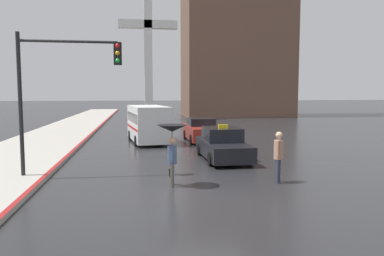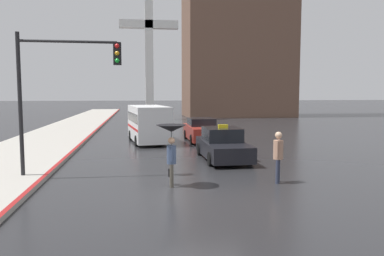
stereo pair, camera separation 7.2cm
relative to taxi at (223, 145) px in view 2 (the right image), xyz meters
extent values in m
plane|color=#262628|center=(-1.85, -5.94, -0.67)|extent=(300.00, 300.00, 0.00)
cube|color=maroon|center=(-7.20, -5.94, -0.59)|extent=(0.16, 120.00, 0.15)
cube|color=black|center=(0.00, -0.06, -0.16)|extent=(1.80, 4.59, 0.69)
cube|color=black|center=(0.00, 0.17, 0.49)|extent=(1.58, 2.07, 0.62)
cylinder|color=black|center=(0.86, -1.48, -0.37)|extent=(0.20, 0.60, 0.60)
cylinder|color=black|center=(-0.85, -1.48, -0.37)|extent=(0.20, 0.60, 0.60)
cylinder|color=black|center=(0.86, 1.36, -0.37)|extent=(0.20, 0.60, 0.60)
cylinder|color=black|center=(-0.85, 1.36, -0.37)|extent=(0.20, 0.60, 0.60)
cube|color=yellow|center=(0.00, -0.06, 0.89)|extent=(0.44, 0.16, 0.16)
cube|color=#A52D23|center=(0.19, 6.70, -0.09)|extent=(1.80, 4.65, 0.82)
cube|color=black|center=(0.19, 6.93, 0.56)|extent=(1.58, 2.09, 0.49)
cylinder|color=black|center=(1.04, 5.26, -0.37)|extent=(0.20, 0.60, 0.60)
cylinder|color=black|center=(-0.67, 5.26, -0.37)|extent=(0.20, 0.60, 0.60)
cylinder|color=black|center=(1.04, 8.14, -0.37)|extent=(0.20, 0.60, 0.60)
cylinder|color=black|center=(-0.67, 8.14, -0.37)|extent=(0.20, 0.60, 0.60)
cube|color=white|center=(-3.21, 6.61, 0.55)|extent=(2.65, 5.29, 2.11)
cube|color=black|center=(-3.21, 6.61, 0.93)|extent=(2.62, 4.89, 0.55)
cube|color=red|center=(-3.21, 6.61, 0.29)|extent=(2.65, 5.09, 0.14)
cylinder|color=black|center=(-2.07, 5.22, -0.35)|extent=(0.28, 0.65, 0.63)
cylinder|color=black|center=(-3.95, 4.97, -0.35)|extent=(0.28, 0.65, 0.63)
cylinder|color=black|center=(-2.47, 8.24, -0.35)|extent=(0.28, 0.65, 0.63)
cylinder|color=black|center=(-4.35, 7.99, -0.35)|extent=(0.28, 0.65, 0.63)
cylinder|color=#4C473D|center=(-2.82, -4.85, -0.29)|extent=(0.13, 0.13, 0.76)
cylinder|color=#4C473D|center=(-2.81, -4.63, -0.29)|extent=(0.13, 0.13, 0.76)
cylinder|color=#3D4C6B|center=(-2.81, -4.74, 0.40)|extent=(0.32, 0.32, 0.60)
sphere|color=tan|center=(-2.81, -4.74, 0.86)|extent=(0.22, 0.22, 0.22)
cylinder|color=#3D4C6B|center=(-2.82, -4.94, 0.44)|extent=(0.07, 0.07, 0.51)
cylinder|color=#3D4C6B|center=(-2.80, -4.55, 0.44)|extent=(0.07, 0.07, 0.51)
cone|color=black|center=(-2.81, -4.74, 1.26)|extent=(1.01, 1.01, 0.23)
cylinder|color=black|center=(-2.81, -4.74, 0.93)|extent=(0.02, 0.02, 0.67)
cube|color=#262628|center=(-2.85, -4.47, -0.25)|extent=(0.11, 0.18, 0.28)
cylinder|color=#2D3347|center=(0.89, -4.67, -0.26)|extent=(0.16, 0.16, 0.82)
cylinder|color=#2D3347|center=(0.79, -4.86, -0.26)|extent=(0.16, 0.16, 0.82)
cylinder|color=tan|center=(0.84, -4.77, 0.48)|extent=(0.46, 0.46, 0.65)
sphere|color=#DBAD89|center=(0.84, -4.77, 0.98)|extent=(0.24, 0.24, 0.24)
cylinder|color=tan|center=(0.94, -4.58, 0.53)|extent=(0.09, 0.09, 0.56)
cylinder|color=tan|center=(0.74, -4.95, 0.53)|extent=(0.09, 0.09, 0.56)
cylinder|color=black|center=(-7.98, -2.91, 1.93)|extent=(0.14, 0.14, 5.19)
cylinder|color=black|center=(-6.29, -2.91, 4.22)|extent=(3.40, 0.10, 0.10)
cube|color=black|center=(-4.59, -2.91, 3.82)|extent=(0.28, 0.28, 0.80)
sphere|color=red|center=(-4.59, -3.07, 4.08)|extent=(0.16, 0.16, 0.16)
sphere|color=orange|center=(-4.59, -3.07, 3.82)|extent=(0.16, 0.16, 0.16)
sphere|color=green|center=(-4.59, -3.07, 3.56)|extent=(0.16, 0.16, 0.16)
cube|color=white|center=(-2.46, 26.71, 6.87)|extent=(0.90, 0.90, 15.07)
cube|color=white|center=(-2.46, 26.71, 10.18)|extent=(6.63, 0.90, 0.90)
camera|label=1|loc=(-3.97, -16.81, 2.40)|focal=35.00mm
camera|label=2|loc=(-3.90, -16.82, 2.40)|focal=35.00mm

